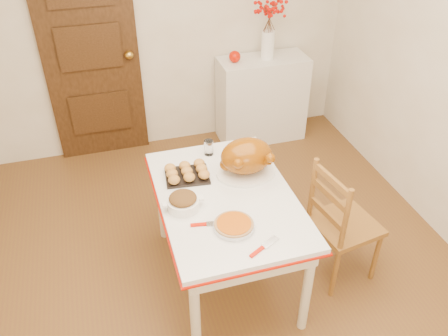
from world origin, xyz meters
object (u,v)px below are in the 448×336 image
object	(u,v)px
chair_oak	(345,222)
pumpkin_pie	(234,225)
kitchen_table	(226,238)
turkey_platter	(246,158)
sideboard	(262,99)

from	to	relation	value
chair_oak	pumpkin_pie	distance (m)	0.91
kitchen_table	chair_oak	bearing A→B (deg)	-11.83
kitchen_table	pumpkin_pie	bearing A→B (deg)	-98.34
turkey_platter	pumpkin_pie	size ratio (longest dim) A/B	1.70
pumpkin_pie	kitchen_table	bearing A→B (deg)	81.66
sideboard	turkey_platter	distance (m)	1.78
kitchen_table	sideboard	bearing A→B (deg)	62.77
sideboard	kitchen_table	world-z (taller)	sideboard
turkey_platter	sideboard	bearing A→B (deg)	53.56
turkey_platter	kitchen_table	bearing A→B (deg)	-148.08
kitchen_table	chair_oak	world-z (taller)	chair_oak
turkey_platter	pumpkin_pie	bearing A→B (deg)	-128.23
kitchen_table	chair_oak	distance (m)	0.82
sideboard	turkey_platter	bearing A→B (deg)	-114.33
sideboard	kitchen_table	size ratio (longest dim) A/B	0.69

